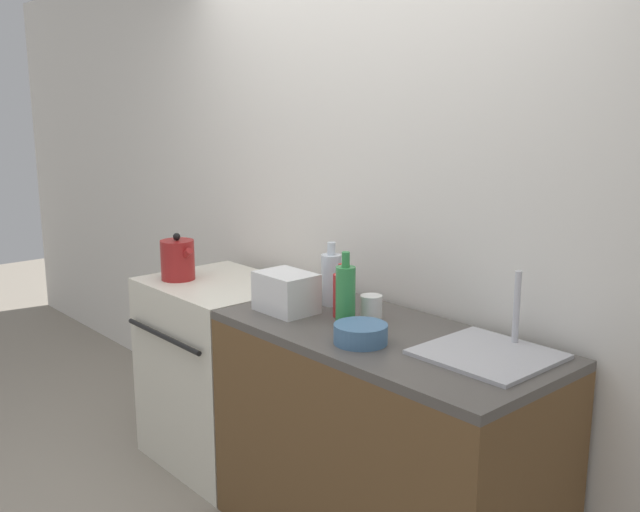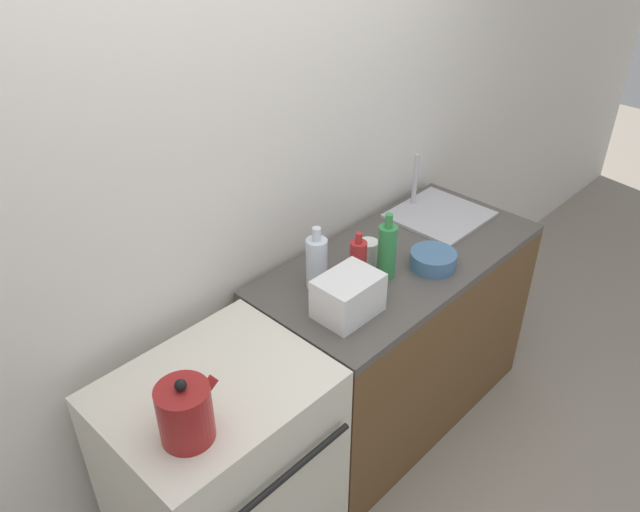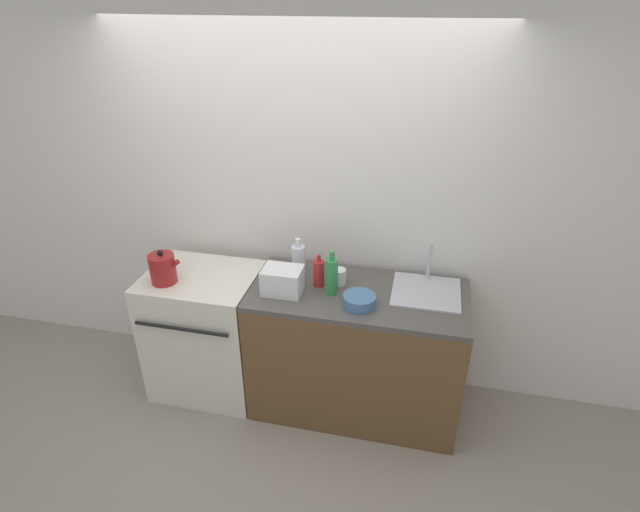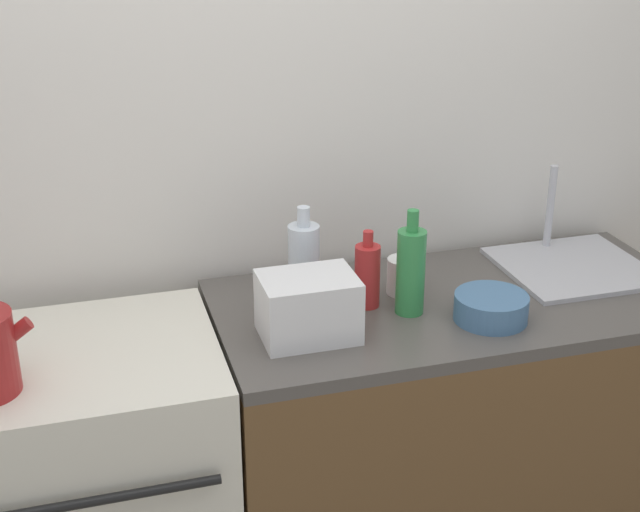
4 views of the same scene
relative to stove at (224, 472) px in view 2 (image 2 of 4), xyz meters
name	(u,v)px [view 2 (image 2 of 4)]	position (x,y,z in m)	size (l,w,h in m)	color
ground_plane	(378,502)	(0.58, -0.30, -0.48)	(12.00, 12.00, 0.00)	gray
wall_back	(256,192)	(0.58, 0.41, 0.82)	(8.00, 0.05, 2.60)	silver
stove	(224,472)	(0.00, 0.00, 0.00)	(0.75, 0.64, 0.94)	silver
counter_block	(395,337)	(1.08, 0.03, -0.01)	(1.38, 0.66, 0.94)	brown
kettle	(186,413)	(-0.19, -0.12, 0.56)	(0.21, 0.17, 0.23)	maroon
toaster	(348,296)	(0.61, -0.07, 0.54)	(0.25, 0.18, 0.17)	white
sink_tray	(438,213)	(1.50, 0.12, 0.47)	(0.43, 0.41, 0.28)	#B7B7BC
bottle_red	(358,260)	(0.81, 0.06, 0.55)	(0.07, 0.07, 0.22)	#B72828
bottle_green	(387,251)	(0.91, -0.01, 0.58)	(0.08, 0.08, 0.30)	#338C47
bottle_clear	(317,262)	(0.65, 0.14, 0.57)	(0.09, 0.09, 0.28)	silver
cup_white	(368,252)	(0.93, 0.11, 0.51)	(0.09, 0.09, 0.11)	white
bowl	(433,260)	(1.10, -0.12, 0.49)	(0.20, 0.20, 0.07)	teal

